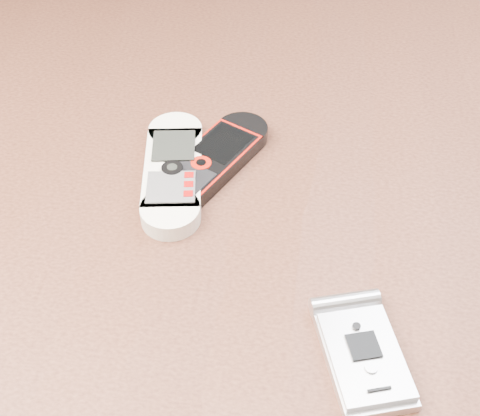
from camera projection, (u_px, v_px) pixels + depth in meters
name	position (u px, v px, depth m)	size (l,w,h in m)	color
table	(235.00, 296.00, 0.62)	(1.20, 0.80, 0.75)	black
nokia_white	(173.00, 171.00, 0.57)	(0.05, 0.15, 0.02)	white
nokia_black_red	(208.00, 164.00, 0.57)	(0.05, 0.15, 0.02)	black
motorola_razr	(363.00, 355.00, 0.44)	(0.05, 0.10, 0.01)	silver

